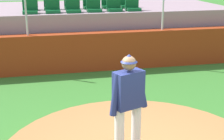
{
  "coord_description": "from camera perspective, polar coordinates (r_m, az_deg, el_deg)",
  "views": [
    {
      "loc": [
        -1.45,
        -4.69,
        3.27
      ],
      "look_at": [
        0.0,
        1.96,
        1.13
      ],
      "focal_mm": 52.94,
      "sensor_mm": 36.0,
      "label": 1
    }
  ],
  "objects": [
    {
      "name": "stadium_chair_10",
      "position": [
        12.47,
        -0.64,
        11.37
      ],
      "size": [
        0.48,
        0.44,
        0.5
      ],
      "rotation": [
        0.0,
        0.0,
        3.14
      ],
      "color": "#0D5225",
      "rests_on": "bleacher_platform"
    },
    {
      "name": "stadium_chair_5",
      "position": [
        11.78,
        3.57,
        10.98
      ],
      "size": [
        0.48,
        0.44,
        0.5
      ],
      "rotation": [
        0.0,
        0.0,
        3.14
      ],
      "color": "#0D5225",
      "rests_on": "bleacher_platform"
    },
    {
      "name": "stadium_chair_6",
      "position": [
        12.22,
        -13.83,
        10.75
      ],
      "size": [
        0.48,
        0.44,
        0.5
      ],
      "rotation": [
        0.0,
        0.0,
        3.14
      ],
      "color": "#0D5225",
      "rests_on": "bleacher_platform"
    },
    {
      "name": "stadium_chair_4",
      "position": [
        11.62,
        0.35,
        10.92
      ],
      "size": [
        0.48,
        0.44,
        0.5
      ],
      "rotation": [
        0.0,
        0.0,
        3.14
      ],
      "color": "#0D5225",
      "rests_on": "bleacher_platform"
    },
    {
      "name": "brick_barrier",
      "position": [
        10.73,
        -4.15,
        3.15
      ],
      "size": [
        12.56,
        0.4,
        1.25
      ],
      "primitive_type": "cube",
      "color": "#953214",
      "rests_on": "ground_plane"
    },
    {
      "name": "stadium_chair_7",
      "position": [
        12.2,
        -10.53,
        10.95
      ],
      "size": [
        0.48,
        0.44,
        0.5
      ],
      "rotation": [
        0.0,
        0.0,
        3.14
      ],
      "color": "#0D5225",
      "rests_on": "bleacher_platform"
    },
    {
      "name": "stadium_chair_2",
      "position": [
        11.37,
        -6.73,
        10.65
      ],
      "size": [
        0.48,
        0.44,
        0.5
      ],
      "rotation": [
        0.0,
        0.0,
        3.14
      ],
      "color": "#0D5225",
      "rests_on": "bleacher_platform"
    },
    {
      "name": "stadium_chair_1",
      "position": [
        11.36,
        -10.21,
        10.5
      ],
      "size": [
        0.48,
        0.44,
        0.5
      ],
      "rotation": [
        0.0,
        0.0,
        3.14
      ],
      "color": "#0D5225",
      "rests_on": "bleacher_platform"
    },
    {
      "name": "stadium_chair_0",
      "position": [
        11.34,
        -13.97,
        10.25
      ],
      "size": [
        0.48,
        0.44,
        0.5
      ],
      "rotation": [
        0.0,
        0.0,
        3.14
      ],
      "color": "#0D5225",
      "rests_on": "bleacher_platform"
    },
    {
      "name": "bleacher_platform",
      "position": [
        13.25,
        -5.86,
        7.06
      ],
      "size": [
        11.29,
        4.47,
        1.79
      ],
      "primitive_type": "cube",
      "color": "gray",
      "rests_on": "ground_plane"
    },
    {
      "name": "stadium_chair_11",
      "position": [
        12.6,
        2.43,
        11.42
      ],
      "size": [
        0.48,
        0.44,
        0.5
      ],
      "rotation": [
        0.0,
        0.0,
        3.14
      ],
      "color": "#0D5225",
      "rests_on": "bleacher_platform"
    },
    {
      "name": "fence_post_left",
      "position": [
        10.41,
        -14.58,
        8.78
      ],
      "size": [
        0.06,
        0.06,
        1.1
      ],
      "primitive_type": "cylinder",
      "color": "silver",
      "rests_on": "brick_barrier"
    },
    {
      "name": "fence_post_right",
      "position": [
        11.13,
        8.78,
        9.67
      ],
      "size": [
        0.06,
        0.06,
        1.1
      ],
      "primitive_type": "cylinder",
      "color": "silver",
      "rests_on": "brick_barrier"
    },
    {
      "name": "stadium_chair_8",
      "position": [
        12.27,
        -7.08,
        11.14
      ],
      "size": [
        0.48,
        0.44,
        0.5
      ],
      "rotation": [
        0.0,
        0.0,
        3.14
      ],
      "color": "#0D5225",
      "rests_on": "bleacher_platform"
    },
    {
      "name": "stadium_chair_9",
      "position": [
        12.33,
        -3.85,
        11.26
      ],
      "size": [
        0.48,
        0.44,
        0.5
      ],
      "rotation": [
        0.0,
        0.0,
        3.14
      ],
      "color": "#0D5225",
      "rests_on": "bleacher_platform"
    },
    {
      "name": "stadium_chair_3",
      "position": [
        11.49,
        -3.16,
        10.82
      ],
      "size": [
        0.48,
        0.44,
        0.5
      ],
      "rotation": [
        0.0,
        0.0,
        3.14
      ],
      "color": "#0D5225",
      "rests_on": "bleacher_platform"
    },
    {
      "name": "pitcher",
      "position": [
        5.37,
        2.85,
        -4.82
      ],
      "size": [
        0.73,
        0.41,
        1.74
      ],
      "rotation": [
        0.0,
        0.0,
        0.36
      ],
      "color": "silver",
      "rests_on": "pitchers_mound"
    }
  ]
}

